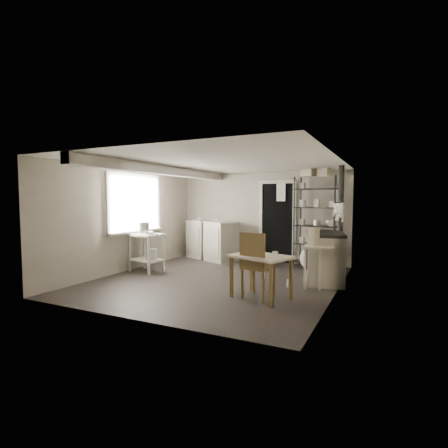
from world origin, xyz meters
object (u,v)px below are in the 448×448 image
at_px(stove, 325,259).
at_px(flour_sack, 309,259).
at_px(base_cabinets, 212,242).
at_px(shelf_rack, 317,228).
at_px(work_table, 261,276).
at_px(chair, 259,268).
at_px(stockpot, 143,229).
at_px(prep_table, 146,254).

height_order(stove, flour_sack, stove).
distance_m(base_cabinets, shelf_rack, 2.80).
bearing_deg(shelf_rack, work_table, -84.11).
xyz_separation_m(shelf_rack, flour_sack, (-0.12, -0.19, -0.71)).
height_order(stove, work_table, stove).
bearing_deg(base_cabinets, shelf_rack, 21.85).
relative_size(stove, chair, 1.13).
xyz_separation_m(stockpot, stove, (3.88, 0.66, -0.50)).
bearing_deg(prep_table, work_table, -17.00).
distance_m(stove, flour_sack, 1.20).
xyz_separation_m(stove, flour_sack, (-0.52, 1.06, -0.20)).
distance_m(prep_table, flour_sack, 3.68).
bearing_deg(flour_sack, base_cabinets, 174.97).
distance_m(stockpot, work_table, 3.37).
bearing_deg(work_table, prep_table, 163.00).
bearing_deg(stove, shelf_rack, 94.95).
height_order(base_cabinets, shelf_rack, shelf_rack).
height_order(shelf_rack, work_table, shelf_rack).
relative_size(stockpot, work_table, 0.33).
height_order(shelf_rack, flour_sack, shelf_rack).
distance_m(shelf_rack, work_table, 2.99).
distance_m(stockpot, base_cabinets, 2.14).
bearing_deg(base_cabinets, prep_table, -82.56).
height_order(prep_table, base_cabinets, base_cabinets).
xyz_separation_m(stockpot, chair, (3.11, -0.95, -0.45)).
xyz_separation_m(stockpot, base_cabinets, (0.72, 1.95, -0.48)).
relative_size(stove, work_table, 1.32).
xyz_separation_m(prep_table, shelf_rack, (3.32, 1.99, 0.55)).
xyz_separation_m(prep_table, base_cabinets, (0.56, 2.04, 0.06)).
bearing_deg(chair, base_cabinets, 137.73).
bearing_deg(chair, work_table, -34.73).
distance_m(prep_table, chair, 3.08).
bearing_deg(shelf_rack, prep_table, -137.06).
distance_m(chair, flour_sack, 2.70).
bearing_deg(chair, stockpot, 171.23).
bearing_deg(stockpot, base_cabinets, 69.89).
distance_m(prep_table, stockpot, 0.57).
bearing_deg(chair, shelf_rack, 90.97).
bearing_deg(base_cabinets, stove, 0.54).
bearing_deg(prep_table, base_cabinets, 74.65).
bearing_deg(shelf_rack, stockpot, -139.28).
height_order(stockpot, base_cabinets, stockpot).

